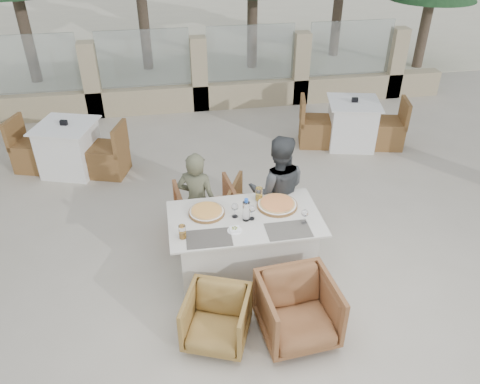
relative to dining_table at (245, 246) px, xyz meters
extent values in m
plane|color=#BCB4A1|center=(-0.01, 0.03, -0.39)|extent=(80.00, 80.00, 0.00)
cube|color=beige|center=(-0.01, 14.03, -0.38)|extent=(30.00, 16.00, 0.01)
cube|color=#504B44|center=(-0.41, -0.28, 0.39)|extent=(0.46, 0.31, 0.00)
cube|color=#5E5950|center=(0.39, -0.29, 0.39)|extent=(0.45, 0.30, 0.00)
cylinder|color=orange|center=(-0.39, 0.14, 0.41)|extent=(0.45, 0.45, 0.05)
cylinder|color=#E44E1F|center=(0.38, 0.15, 0.41)|extent=(0.54, 0.54, 0.06)
cylinder|color=#C1DFFE|center=(0.01, -0.04, 0.52)|extent=(0.08, 0.08, 0.26)
cylinder|color=orange|center=(-0.66, -0.22, 0.46)|extent=(0.08, 0.08, 0.14)
cylinder|color=gold|center=(0.21, 0.30, 0.46)|extent=(0.10, 0.10, 0.16)
imported|color=#9A5F38|center=(-0.33, 0.86, -0.06)|extent=(0.77, 0.79, 0.65)
imported|color=olive|center=(0.33, 0.82, -0.07)|extent=(0.90, 0.91, 0.63)
imported|color=olive|center=(-0.42, -0.87, -0.11)|extent=(0.76, 0.77, 0.54)
imported|color=brown|center=(0.34, -0.94, -0.06)|extent=(0.75, 0.76, 0.64)
imported|color=#56563F|center=(-0.45, 0.59, 0.25)|extent=(0.54, 0.45, 1.26)
imported|color=#3D4143|center=(0.49, 0.54, 0.32)|extent=(0.76, 0.64, 1.41)
camera|label=1|loc=(-0.73, -3.90, 3.27)|focal=35.00mm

